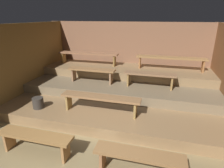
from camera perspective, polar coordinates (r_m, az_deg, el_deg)
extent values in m
cube|color=olive|center=(5.32, 0.00, -9.18)|extent=(6.59, 6.19, 0.08)
cube|color=brown|center=(7.44, 5.57, 9.21)|extent=(6.59, 0.06, 2.35)
cube|color=brown|center=(6.26, -26.93, 5.09)|extent=(0.06, 6.19, 2.35)
cube|color=olive|center=(5.89, 1.91, -4.27)|extent=(5.79, 3.89, 0.27)
cube|color=#77664B|center=(6.37, 3.27, 0.22)|extent=(5.79, 2.61, 0.27)
cube|color=olive|center=(6.82, 4.31, 3.90)|extent=(5.79, 1.48, 0.27)
cube|color=olive|center=(3.98, -22.32, -14.18)|extent=(1.50, 0.32, 0.05)
cube|color=#97693D|center=(4.48, -28.60, -14.59)|extent=(0.05, 0.26, 0.39)
cube|color=#97693D|center=(3.81, -13.83, -19.02)|extent=(0.05, 0.26, 0.39)
cube|color=olive|center=(3.32, 8.18, -20.29)|extent=(1.50, 0.32, 0.05)
cube|color=#8E5E3C|center=(3.57, -2.82, -21.46)|extent=(0.05, 0.26, 0.39)
cube|color=olive|center=(4.61, -3.55, -3.99)|extent=(1.98, 0.32, 0.05)
cube|color=olive|center=(5.03, -12.96, -5.15)|extent=(0.05, 0.26, 0.39)
cube|color=olive|center=(4.53, 7.08, -7.70)|extent=(0.05, 0.26, 0.39)
cube|color=olive|center=(6.00, -6.18, 4.39)|extent=(1.51, 0.32, 0.05)
cube|color=#8E6849|center=(6.31, -11.49, 2.79)|extent=(0.05, 0.26, 0.39)
cube|color=#8E6849|center=(5.87, -0.31, 1.90)|extent=(0.05, 0.26, 0.39)
cube|color=#866242|center=(5.62, 11.40, 3.03)|extent=(1.51, 0.32, 0.05)
cube|color=olive|center=(5.76, 4.96, 1.45)|extent=(0.05, 0.26, 0.39)
cube|color=olive|center=(5.69, 17.62, 0.32)|extent=(0.05, 0.26, 0.39)
cube|color=#906142|center=(7.22, -7.28, 9.18)|extent=(2.30, 0.32, 0.05)
cube|color=brown|center=(7.71, -14.39, 7.72)|extent=(0.05, 0.26, 0.39)
cube|color=brown|center=(6.94, 0.78, 7.04)|extent=(0.05, 0.26, 0.39)
cube|color=olive|center=(6.69, 17.40, 7.59)|extent=(2.30, 0.32, 0.05)
cube|color=#956135|center=(6.78, 8.44, 6.51)|extent=(0.05, 0.26, 0.39)
cube|color=#956135|center=(6.86, 25.84, 4.88)|extent=(0.05, 0.26, 0.39)
cylinder|color=#332D28|center=(5.30, -21.47, -5.34)|extent=(0.28, 0.28, 0.29)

